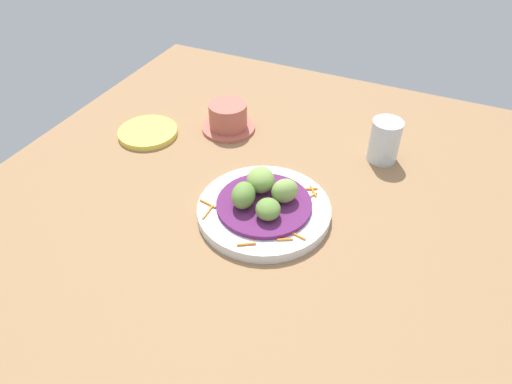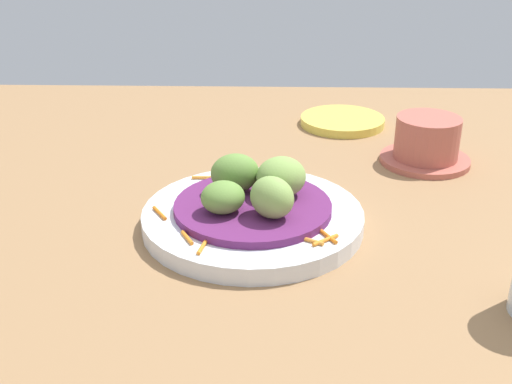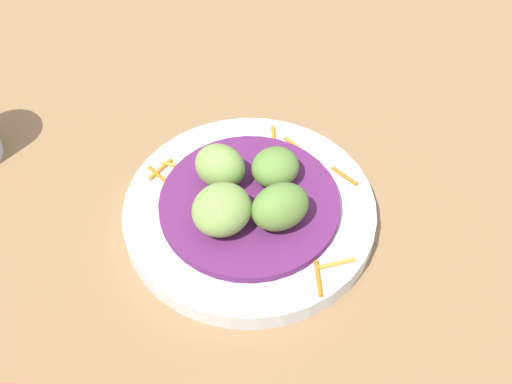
{
  "view_description": "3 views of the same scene",
  "coord_description": "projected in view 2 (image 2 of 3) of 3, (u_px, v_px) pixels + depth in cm",
  "views": [
    {
      "loc": [
        26.35,
        -62.41,
        60.69
      ],
      "look_at": [
        -0.74,
        -3.46,
        5.92
      ],
      "focal_mm": 32.96,
      "sensor_mm": 36.0,
      "label": 1
    },
    {
      "loc": [
        63.87,
        -2.28,
        35.56
      ],
      "look_at": [
        0.88,
        -3.98,
        6.01
      ],
      "focal_mm": 44.92,
      "sensor_mm": 36.0,
      "label": 2
    },
    {
      "loc": [
        -39.98,
        5.64,
        57.33
      ],
      "look_at": [
        1.18,
        -4.94,
        6.1
      ],
      "focal_mm": 50.04,
      "sensor_mm": 36.0,
      "label": 3
    }
  ],
  "objects": [
    {
      "name": "table_surface",
      "position": [
        291.0,
        229.0,
        0.72
      ],
      "size": [
        110.0,
        110.0,
        2.0
      ],
      "primitive_type": "cube",
      "color": "#936D47",
      "rests_on": "ground"
    },
    {
      "name": "main_plate",
      "position": [
        253.0,
        218.0,
        0.71
      ],
      "size": [
        24.31,
        24.31,
        1.95
      ],
      "primitive_type": "cylinder",
      "color": "silver",
      "rests_on": "table_surface"
    },
    {
      "name": "cabbage_bed",
      "position": [
        253.0,
        207.0,
        0.7
      ],
      "size": [
        17.28,
        17.28,
        0.88
      ],
      "primitive_type": "cylinder",
      "color": "#60235B",
      "rests_on": "main_plate"
    },
    {
      "name": "carrot_garnish",
      "position": [
        241.0,
        216.0,
        0.69
      ],
      "size": [
        21.05,
        19.93,
        0.4
      ],
      "color": "orange",
      "rests_on": "main_plate"
    },
    {
      "name": "guac_scoop_left",
      "position": [
        272.0,
        197.0,
        0.66
      ],
      "size": [
        6.3,
        6.37,
        4.43
      ],
      "primitive_type": "ellipsoid",
      "rotation": [
        0.0,
        0.0,
        3.99
      ],
      "color": "#84A851",
      "rests_on": "cabbage_bed"
    },
    {
      "name": "guac_scoop_center",
      "position": [
        281.0,
        177.0,
        0.71
      ],
      "size": [
        6.85,
        7.08,
        4.52
      ],
      "primitive_type": "ellipsoid",
      "rotation": [
        0.0,
        0.0,
        0.38
      ],
      "color": "#84A851",
      "rests_on": "cabbage_bed"
    },
    {
      "name": "guac_scoop_right",
      "position": [
        235.0,
        173.0,
        0.72
      ],
      "size": [
        5.24,
        6.25,
        4.47
      ],
      "primitive_type": "ellipsoid",
      "rotation": [
        0.0,
        0.0,
        1.79
      ],
      "color": "olive",
      "rests_on": "cabbage_bed"
    },
    {
      "name": "guac_scoop_back",
      "position": [
        223.0,
        197.0,
        0.67
      ],
      "size": [
        5.87,
        6.05,
        3.4
      ],
      "primitive_type": "ellipsoid",
      "rotation": [
        0.0,
        0.0,
        1.98
      ],
      "color": "olive",
      "rests_on": "cabbage_bed"
    },
    {
      "name": "side_plate_small",
      "position": [
        342.0,
        121.0,
        1.02
      ],
      "size": [
        13.26,
        13.26,
        1.29
      ],
      "primitive_type": "cylinder",
      "color": "#E0CC4C",
      "rests_on": "table_surface"
    },
    {
      "name": "terracotta_bowl",
      "position": [
        427.0,
        142.0,
        0.86
      ],
      "size": [
        12.14,
        12.14,
        6.46
      ],
      "color": "#B75B4C",
      "rests_on": "table_surface"
    }
  ]
}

